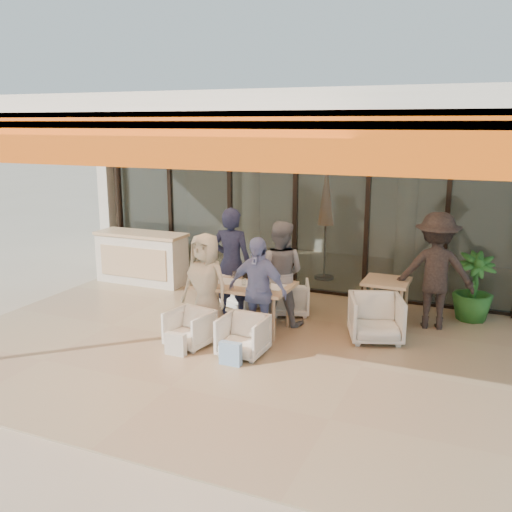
% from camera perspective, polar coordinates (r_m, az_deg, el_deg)
% --- Properties ---
extents(ground, '(70.00, 70.00, 0.00)m').
position_cam_1_polar(ground, '(8.40, -3.09, -8.91)').
color(ground, '#C6B293').
rests_on(ground, ground).
extents(terrace_floor, '(8.00, 6.00, 0.01)m').
position_cam_1_polar(terrace_floor, '(8.39, -3.09, -8.87)').
color(terrace_floor, tan).
rests_on(terrace_floor, ground).
extents(terrace_structure, '(8.00, 6.00, 3.40)m').
position_cam_1_polar(terrace_structure, '(7.54, -4.31, 13.87)').
color(terrace_structure, silver).
rests_on(terrace_structure, ground).
extents(glass_storefront, '(8.08, 0.10, 3.20)m').
position_cam_1_polar(glass_storefront, '(10.66, 3.97, 4.78)').
color(glass_storefront, '#9EADA3').
rests_on(glass_storefront, ground).
extents(interior_block, '(9.05, 3.62, 3.52)m').
position_cam_1_polar(interior_block, '(12.79, 7.53, 8.94)').
color(interior_block, silver).
rests_on(interior_block, ground).
extents(host_counter, '(1.85, 0.65, 1.04)m').
position_cam_1_polar(host_counter, '(11.58, -11.36, -0.16)').
color(host_counter, silver).
rests_on(host_counter, ground).
extents(dining_table, '(1.50, 0.90, 0.93)m').
position_cam_1_polar(dining_table, '(8.80, -1.26, -3.10)').
color(dining_table, '#DDBC87').
rests_on(dining_table, ground).
extents(chair_far_left, '(0.78, 0.76, 0.65)m').
position_cam_1_polar(chair_far_left, '(9.89, -1.18, -3.44)').
color(chair_far_left, silver).
rests_on(chair_far_left, ground).
extents(chair_far_right, '(0.79, 0.77, 0.64)m').
position_cam_1_polar(chair_far_right, '(9.59, 3.41, -4.02)').
color(chair_far_right, silver).
rests_on(chair_far_right, ground).
extents(chair_near_left, '(0.67, 0.63, 0.60)m').
position_cam_1_polar(chair_near_left, '(8.29, -6.64, -7.05)').
color(chair_near_left, silver).
rests_on(chair_near_left, ground).
extents(chair_near_right, '(0.62, 0.58, 0.63)m').
position_cam_1_polar(chair_near_right, '(7.93, -1.31, -7.82)').
color(chair_near_right, silver).
rests_on(chair_near_right, ground).
extents(diner_navy, '(0.71, 0.51, 1.84)m').
position_cam_1_polar(diner_navy, '(9.30, -2.46, -0.73)').
color(diner_navy, '#1A1D39').
rests_on(diner_navy, ground).
extents(diner_grey, '(0.87, 0.70, 1.68)m').
position_cam_1_polar(diner_grey, '(9.00, 2.37, -1.73)').
color(diner_grey, slate).
rests_on(diner_grey, ground).
extents(diner_cream, '(0.83, 0.59, 1.58)m').
position_cam_1_polar(diner_cream, '(8.56, -5.06, -2.92)').
color(diner_cream, beige).
rests_on(diner_cream, ground).
extents(diner_periwinkle, '(0.97, 0.50, 1.59)m').
position_cam_1_polar(diner_periwinkle, '(8.20, 0.12, -3.52)').
color(diner_periwinkle, '#7085BA').
rests_on(diner_periwinkle, ground).
extents(tote_bag_cream, '(0.30, 0.10, 0.34)m').
position_cam_1_polar(tote_bag_cream, '(8.02, -8.04, -8.80)').
color(tote_bag_cream, silver).
rests_on(tote_bag_cream, ground).
extents(tote_bag_blue, '(0.30, 0.10, 0.34)m').
position_cam_1_polar(tote_bag_blue, '(7.65, -2.56, -9.81)').
color(tote_bag_blue, '#99BFD8').
rests_on(tote_bag_blue, ground).
extents(side_table, '(0.70, 0.70, 0.74)m').
position_cam_1_polar(side_table, '(9.22, 12.91, -2.99)').
color(side_table, '#DDBC87').
rests_on(side_table, ground).
extents(side_chair, '(0.94, 0.91, 0.77)m').
position_cam_1_polar(side_chair, '(8.60, 11.90, -5.92)').
color(side_chair, silver).
rests_on(side_chair, ground).
extents(standing_woman, '(1.30, 0.89, 1.84)m').
position_cam_1_polar(standing_woman, '(9.21, 17.50, -1.47)').
color(standing_woman, black).
rests_on(standing_woman, ground).
extents(potted_palm, '(0.79, 0.79, 1.14)m').
position_cam_1_polar(potted_palm, '(9.83, 20.91, -2.96)').
color(potted_palm, '#1E5919').
rests_on(potted_palm, ground).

